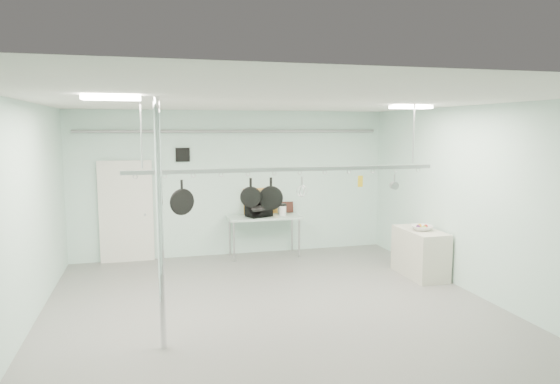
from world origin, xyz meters
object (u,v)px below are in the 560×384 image
object	(u,v)px
chrome_pole	(160,226)
skillet_mid	(251,193)
prep_table	(264,219)
fruit_bowl	(422,228)
side_cabinet	(420,253)
skillet_right	(271,194)
pot_rack	(287,167)
microwave	(259,210)
coffee_canister	(283,211)
skillet_left	(182,198)

from	to	relation	value
chrome_pole	skillet_mid	bearing A→B (deg)	33.93
prep_table	fruit_bowl	distance (m)	3.39
side_cabinet	skillet_mid	bearing A→B (deg)	-162.61
prep_table	skillet_right	world-z (taller)	skillet_right
fruit_bowl	skillet_mid	xyz separation A→B (m)	(-3.50, -1.05, 0.91)
pot_rack	microwave	distance (m)	3.45
prep_table	side_cabinet	size ratio (longest dim) A/B	1.33
microwave	skillet_right	xyz separation A→B (m)	(-0.52, -3.23, 0.79)
chrome_pole	prep_table	distance (m)	4.85
skillet_mid	skillet_right	size ratio (longest dim) A/B	0.90
prep_table	coffee_canister	world-z (taller)	coffee_canister
chrome_pole	microwave	size ratio (longest dim) A/B	6.22
side_cabinet	skillet_right	world-z (taller)	skillet_right
prep_table	skillet_mid	world-z (taller)	skillet_mid
skillet_left	skillet_right	size ratio (longest dim) A/B	1.04
chrome_pole	side_cabinet	xyz separation A→B (m)	(4.85, 2.00, -1.15)
chrome_pole	prep_table	bearing A→B (deg)	61.29
fruit_bowl	skillet_right	size ratio (longest dim) A/B	0.80
pot_rack	skillet_left	bearing A→B (deg)	180.00
side_cabinet	skillet_left	bearing A→B (deg)	-166.31
fruit_bowl	skillet_left	world-z (taller)	skillet_left
microwave	skillet_left	xyz separation A→B (m)	(-1.84, -3.23, 0.78)
chrome_pole	prep_table	xyz separation A→B (m)	(2.30, 4.20, -0.77)
pot_rack	skillet_mid	size ratio (longest dim) A/B	10.82
prep_table	fruit_bowl	size ratio (longest dim) A/B	4.05
microwave	skillet_right	size ratio (longest dim) A/B	1.04
skillet_left	microwave	bearing A→B (deg)	36.55
fruit_bowl	chrome_pole	bearing A→B (deg)	-158.05
prep_table	microwave	distance (m)	0.26
microwave	fruit_bowl	size ratio (longest dim) A/B	1.30
pot_rack	skillet_left	distance (m)	1.62
microwave	skillet_left	distance (m)	3.80
coffee_canister	skillet_left	bearing A→B (deg)	-126.09
skillet_right	pot_rack	bearing A→B (deg)	16.16
chrome_pole	skillet_mid	distance (m)	1.63
coffee_canister	skillet_mid	world-z (taller)	skillet_mid
coffee_canister	fruit_bowl	bearing A→B (deg)	-46.05
chrome_pole	coffee_canister	bearing A→B (deg)	56.92
skillet_right	coffee_canister	bearing A→B (deg)	88.11
chrome_pole	prep_table	world-z (taller)	chrome_pole
prep_table	fruit_bowl	bearing A→B (deg)	-41.56
coffee_canister	pot_rack	bearing A→B (deg)	-103.94
chrome_pole	pot_rack	distance (m)	2.19
skillet_mid	side_cabinet	bearing A→B (deg)	29.84
prep_table	coffee_canister	bearing A→B (deg)	-5.71
chrome_pole	skillet_right	size ratio (longest dim) A/B	6.48
side_cabinet	skillet_right	size ratio (longest dim) A/B	2.43
pot_rack	chrome_pole	bearing A→B (deg)	-154.65
prep_table	coffee_canister	xyz separation A→B (m)	(0.41, -0.04, 0.18)
side_cabinet	coffee_canister	bearing A→B (deg)	134.76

